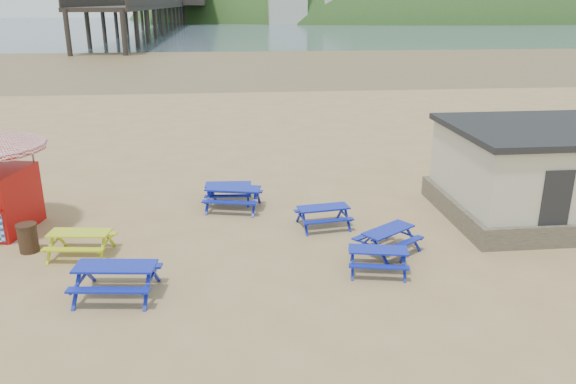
{
  "coord_description": "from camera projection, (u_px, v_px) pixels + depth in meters",
  "views": [
    {
      "loc": [
        -0.49,
        -16.1,
        7.0
      ],
      "look_at": [
        1.39,
        1.5,
        1.0
      ],
      "focal_mm": 35.0,
      "sensor_mm": 36.0,
      "label": 1
    }
  ],
  "objects": [
    {
      "name": "wet_sand",
      "position": [
        231.0,
        62.0,
        69.24
      ],
      "size": [
        400.0,
        400.0,
        0.0
      ],
      "primitive_type": "plane",
      "color": "brown",
      "rests_on": "ground"
    },
    {
      "name": "picnic_table_blue_c",
      "position": [
        323.0,
        217.0,
        18.33
      ],
      "size": [
        1.83,
        1.56,
        0.7
      ],
      "rotation": [
        0.0,
        0.0,
        0.14
      ],
      "color": "#092597",
      "rests_on": "ground"
    },
    {
      "name": "picnic_table_blue_b",
      "position": [
        233.0,
        198.0,
        19.89
      ],
      "size": [
        2.2,
        1.92,
        0.8
      ],
      "rotation": [
        0.0,
        0.0,
        -0.23
      ],
      "color": "#092597",
      "rests_on": "ground"
    },
    {
      "name": "litter_bin",
      "position": [
        28.0,
        238.0,
        16.46
      ],
      "size": [
        0.59,
        0.59,
        0.87
      ],
      "color": "#3B291B",
      "rests_on": "ground"
    },
    {
      "name": "sea",
      "position": [
        227.0,
        25.0,
        177.53
      ],
      "size": [
        400.0,
        400.0,
        0.0
      ],
      "primitive_type": "plane",
      "color": "#4A5C69",
      "rests_on": "ground"
    },
    {
      "name": "picnic_table_yellow",
      "position": [
        81.0,
        244.0,
        16.26
      ],
      "size": [
        1.9,
        1.61,
        0.73
      ],
      "rotation": [
        0.0,
        0.0,
        -0.13
      ],
      "color": "#D0D50B",
      "rests_on": "ground"
    },
    {
      "name": "picnic_table_blue_d",
      "position": [
        117.0,
        280.0,
        14.0
      ],
      "size": [
        2.16,
        1.82,
        0.83
      ],
      "rotation": [
        0.0,
        0.0,
        -0.12
      ],
      "color": "#092597",
      "rests_on": "ground"
    },
    {
      "name": "ground",
      "position": [
        249.0,
        239.0,
        17.46
      ],
      "size": [
        400.0,
        400.0,
        0.0
      ],
      "primitive_type": "plane",
      "color": "tan",
      "rests_on": "ground"
    },
    {
      "name": "picnic_table_blue_a",
      "position": [
        229.0,
        193.0,
        20.62
      ],
      "size": [
        1.74,
        1.43,
        0.7
      ],
      "rotation": [
        0.0,
        0.0,
        -0.06
      ],
      "color": "#092597",
      "rests_on": "ground"
    },
    {
      "name": "headland_town",
      "position": [
        433.0,
        43.0,
        245.97
      ],
      "size": [
        264.0,
        144.0,
        108.0
      ],
      "color": "#2D4C1E",
      "rests_on": "ground"
    },
    {
      "name": "amenity_block",
      "position": [
        557.0,
        172.0,
        18.95
      ],
      "size": [
        7.4,
        5.4,
        3.15
      ],
      "color": "#665B4C",
      "rests_on": "ground"
    },
    {
      "name": "picnic_table_blue_f",
      "position": [
        388.0,
        240.0,
        16.51
      ],
      "size": [
        2.16,
        2.08,
        0.71
      ],
      "rotation": [
        0.0,
        0.0,
        0.61
      ],
      "color": "#092597",
      "rests_on": "ground"
    },
    {
      "name": "pier",
      "position": [
        171.0,
        7.0,
        181.71
      ],
      "size": [
        24.0,
        220.0,
        39.29
      ],
      "color": "black",
      "rests_on": "ground"
    },
    {
      "name": "picnic_table_blue_e",
      "position": [
        378.0,
        260.0,
        15.28
      ],
      "size": [
        1.81,
        1.57,
        0.67
      ],
      "rotation": [
        0.0,
        0.0,
        -0.2
      ],
      "color": "#092597",
      "rests_on": "ground"
    }
  ]
}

